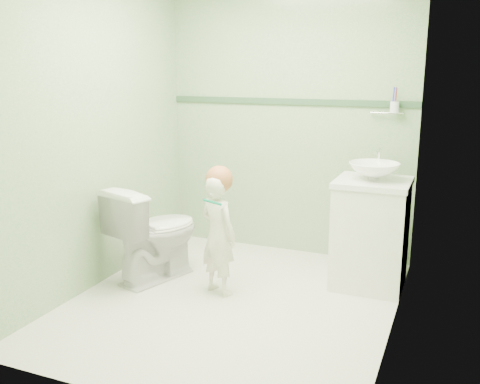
% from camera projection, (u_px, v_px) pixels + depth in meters
% --- Properties ---
extents(ground, '(2.50, 2.50, 0.00)m').
position_uv_depth(ground, '(232.00, 303.00, 3.82)').
color(ground, silver).
rests_on(ground, ground).
extents(room_shell, '(2.50, 2.54, 2.40)m').
position_uv_depth(room_shell, '(231.00, 135.00, 3.55)').
color(room_shell, '#81B07D').
rests_on(room_shell, ground).
extents(trim_stripe, '(2.20, 0.02, 0.05)m').
position_uv_depth(trim_stripe, '(288.00, 101.00, 4.63)').
color(trim_stripe, '#335538').
rests_on(trim_stripe, room_shell).
extents(vanity, '(0.52, 0.50, 0.80)m').
position_uv_depth(vanity, '(370.00, 235.00, 4.05)').
color(vanity, white).
rests_on(vanity, ground).
extents(counter, '(0.54, 0.52, 0.04)m').
position_uv_depth(counter, '(373.00, 182.00, 3.95)').
color(counter, white).
rests_on(counter, vanity).
extents(basin, '(0.37, 0.37, 0.13)m').
position_uv_depth(basin, '(374.00, 171.00, 3.93)').
color(basin, white).
rests_on(basin, counter).
extents(faucet, '(0.03, 0.13, 0.18)m').
position_uv_depth(faucet, '(379.00, 157.00, 4.08)').
color(faucet, silver).
rests_on(faucet, counter).
extents(cup_holder, '(0.26, 0.07, 0.21)m').
position_uv_depth(cup_holder, '(394.00, 107.00, 4.25)').
color(cup_holder, silver).
rests_on(cup_holder, room_shell).
extents(toilet, '(0.63, 0.84, 0.76)m').
position_uv_depth(toilet, '(155.00, 232.00, 4.19)').
color(toilet, white).
rests_on(toilet, ground).
extents(toddler, '(0.38, 0.32, 0.89)m').
position_uv_depth(toddler, '(218.00, 235.00, 3.90)').
color(toddler, beige).
rests_on(toddler, ground).
extents(hair_cap, '(0.20, 0.20, 0.20)m').
position_uv_depth(hair_cap, '(219.00, 179.00, 3.83)').
color(hair_cap, '#AD6439').
rests_on(hair_cap, toddler).
extents(teal_toothbrush, '(0.11, 0.14, 0.08)m').
position_uv_depth(teal_toothbrush, '(212.00, 201.00, 3.70)').
color(teal_toothbrush, '#047F58').
rests_on(teal_toothbrush, toddler).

